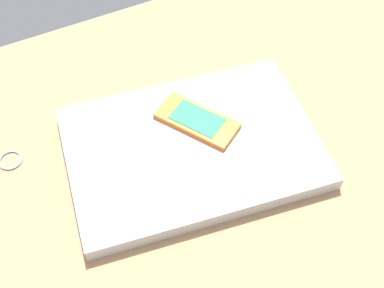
# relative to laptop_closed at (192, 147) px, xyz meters

# --- Properties ---
(desk_surface) EXTENTS (1.20, 0.80, 0.03)m
(desk_surface) POSITION_rel_laptop_closed_xyz_m (-0.02, -0.05, -0.03)
(desk_surface) COLOR #9E7751
(desk_surface) RESTS_ON ground
(laptop_closed) EXTENTS (0.39, 0.30, 0.02)m
(laptop_closed) POSITION_rel_laptop_closed_xyz_m (0.00, 0.00, 0.00)
(laptop_closed) COLOR #B7BABC
(laptop_closed) RESTS_ON desk_surface
(cell_phone_on_laptop) EXTENTS (0.11, 0.13, 0.01)m
(cell_phone_on_laptop) POSITION_rel_laptop_closed_xyz_m (0.02, 0.03, 0.02)
(cell_phone_on_laptop) COLOR orange
(cell_phone_on_laptop) RESTS_ON laptop_closed
(key_ring) EXTENTS (0.03, 0.03, 0.00)m
(key_ring) POSITION_rel_laptop_closed_xyz_m (-0.24, 0.10, -0.01)
(key_ring) COLOR silver
(key_ring) RESTS_ON desk_surface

